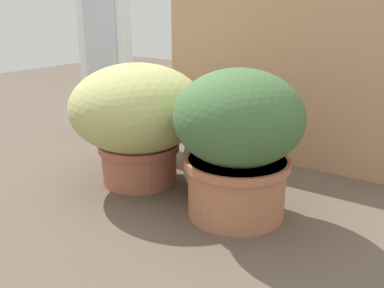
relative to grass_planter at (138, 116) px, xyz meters
The scene contains 7 objects.
ground_plane 0.32m from the grass_planter, 12.71° to the right, with size 6.00×6.00×0.00m, color brown.
cardboard_backdrop 0.59m from the grass_planter, 57.02° to the left, with size 1.02×0.03×0.77m, color tan.
window_panel_white 0.78m from the grass_planter, 143.93° to the left, with size 0.33×0.05×0.95m.
grass_planter is the anchor object (origin of this frame).
leafy_planter 0.41m from the grass_planter, ahead, with size 0.37×0.37×0.44m.
cat 0.31m from the grass_planter, ahead, with size 0.31×0.34×0.32m.
mushroom_ornament_pink 0.15m from the grass_planter, 112.84° to the right, with size 0.11×0.11×0.15m.
Camera 1 is at (0.77, -1.02, 0.60)m, focal length 39.95 mm.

